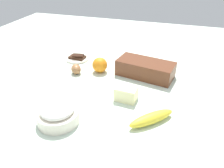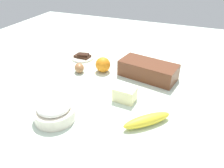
# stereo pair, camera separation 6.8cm
# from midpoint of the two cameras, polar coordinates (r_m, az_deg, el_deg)

# --- Properties ---
(ground_plane) EXTENTS (2.40, 2.40, 0.02)m
(ground_plane) POSITION_cam_midpoint_polar(r_m,az_deg,el_deg) (1.00, 1.95, -2.50)
(ground_plane) COLOR silver
(loaf_pan) EXTENTS (0.30, 0.18, 0.08)m
(loaf_pan) POSITION_cam_midpoint_polar(r_m,az_deg,el_deg) (1.11, 11.12, 3.64)
(loaf_pan) COLOR brown
(loaf_pan) RESTS_ON ground_plane
(flour_bowl) EXTENTS (0.16, 0.16, 0.08)m
(flour_bowl) POSITION_cam_midpoint_polar(r_m,az_deg,el_deg) (0.84, -12.53, -6.87)
(flour_bowl) COLOR silver
(flour_bowl) RESTS_ON ground_plane
(banana) EXTENTS (0.17, 0.16, 0.04)m
(banana) POSITION_cam_midpoint_polar(r_m,az_deg,el_deg) (0.82, 11.52, -9.30)
(banana) COLOR yellow
(banana) RESTS_ON ground_plane
(orange_fruit) EXTENTS (0.08, 0.08, 0.08)m
(orange_fruit) POSITION_cam_midpoint_polar(r_m,az_deg,el_deg) (1.14, -0.68, 5.05)
(orange_fruit) COLOR orange
(orange_fruit) RESTS_ON ground_plane
(butter_block) EXTENTS (0.09, 0.07, 0.06)m
(butter_block) POSITION_cam_midpoint_polar(r_m,az_deg,el_deg) (0.92, 5.47, -2.71)
(butter_block) COLOR #F4EDB2
(butter_block) RESTS_ON ground_plane
(egg_near_butter) EXTENTS (0.08, 0.08, 0.05)m
(egg_near_butter) POSITION_cam_midpoint_polar(r_m,az_deg,el_deg) (1.15, -6.86, 4.18)
(egg_near_butter) COLOR #9D6940
(egg_near_butter) RESTS_ON ground_plane
(chocolate_plate) EXTENTS (0.13, 0.13, 0.03)m
(chocolate_plate) POSITION_cam_midpoint_polar(r_m,az_deg,el_deg) (1.31, -6.19, 6.98)
(chocolate_plate) COLOR silver
(chocolate_plate) RESTS_ON ground_plane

